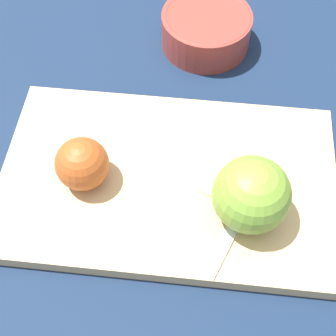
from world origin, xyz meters
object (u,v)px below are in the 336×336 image
at_px(apple_half_right, 252,195).
at_px(knife, 251,191).
at_px(apple_half_left, 82,164).
at_px(bowl, 206,28).

distance_m(apple_half_right, knife, 0.05).
height_order(apple_half_left, knife, apple_half_left).
relative_size(knife, bowl, 1.16).
bearing_deg(apple_half_right, knife, 55.21).
bearing_deg(apple_half_left, bowl, -132.30).
bearing_deg(knife, bowl, -143.24).
relative_size(apple_half_right, bowl, 0.65).
relative_size(apple_half_left, bowl, 0.48).
distance_m(apple_half_left, knife, 0.20).
distance_m(apple_half_right, bowl, 0.31).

